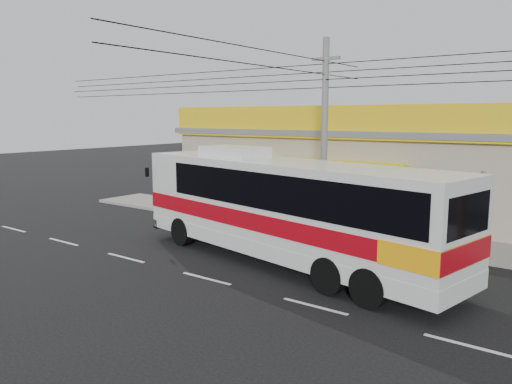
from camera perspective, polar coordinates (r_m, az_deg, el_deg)
ground at (r=18.22m, az=-0.35°, el=-7.86°), size 120.00×120.00×0.00m
sidewalk at (r=23.14m, az=8.60°, el=-4.20°), size 30.00×3.20×0.15m
lane_markings at (r=16.38m, az=-5.67°, el=-9.83°), size 50.00×0.12×0.01m
storefront_building at (r=27.75m, az=14.06°, el=2.43°), size 22.60×9.20×5.70m
coach_bus at (r=17.28m, az=3.74°, el=-1.43°), size 13.39×5.30×4.04m
motorbike_red at (r=29.59m, az=-7.78°, el=-0.20°), size 2.10×1.32×1.04m
motorbike_dark at (r=28.42m, az=-6.82°, el=-0.62°), size 1.65×1.03×0.96m
utility_pole at (r=20.80m, az=7.96°, el=13.16°), size 34.00×14.00×8.30m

